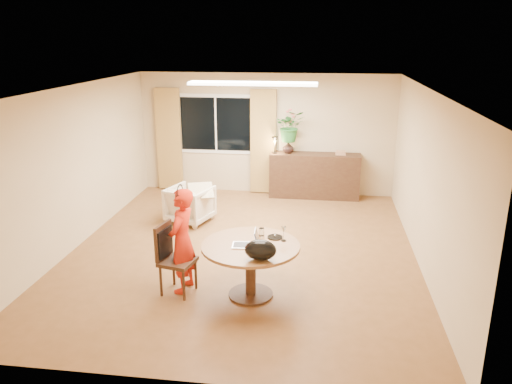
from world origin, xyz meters
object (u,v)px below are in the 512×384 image
Objects in this scene: dining_chair at (178,260)px; sideboard at (314,176)px; dining_table at (251,256)px; child at (182,241)px; armchair at (190,204)px.

dining_chair is 4.80m from sideboard.
dining_chair reaches higher than dining_table.
child reaches higher than armchair.
dining_table reaches higher than armchair.
dining_chair is 0.67× the size of child.
sideboard is (1.72, 4.48, -0.01)m from dining_chair.
armchair is at bearing -159.47° from child.
armchair is 2.90m from sideboard.
child is 1.93× the size of armchair.
child is at bearing 121.27° from armchair.
dining_table is 0.90× the size of child.
dining_table is at bearing 15.33° from dining_chair.
dining_table is at bearing 94.90° from child.
armchair is (-0.54, 2.66, -0.14)m from dining_chair.
sideboard reaches higher than armchair.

